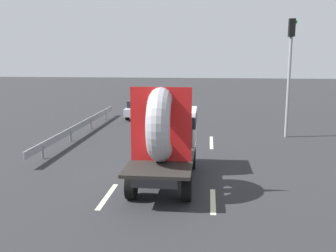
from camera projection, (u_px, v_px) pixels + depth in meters
ground_plane at (164, 178)px, 13.70m from camera, size 120.00×120.00×0.00m
flatbed_truck at (166, 133)px, 13.45m from camera, size 2.02×5.33×3.39m
distant_sedan at (141, 108)px, 26.92m from camera, size 1.64×3.83×1.25m
traffic_light at (290, 62)px, 19.86m from camera, size 0.42×0.36×6.16m
guardrail at (81, 125)px, 21.11m from camera, size 0.10×13.44×0.71m
lane_dash_left_near at (107, 196)px, 11.97m from camera, size 0.16×2.22×0.01m
lane_dash_left_far at (145, 143)px, 19.13m from camera, size 0.16×2.01×0.01m
lane_dash_right_near at (213, 201)px, 11.57m from camera, size 0.16×2.05×0.01m
lane_dash_right_far at (211, 142)px, 19.29m from camera, size 0.16×2.77×0.01m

